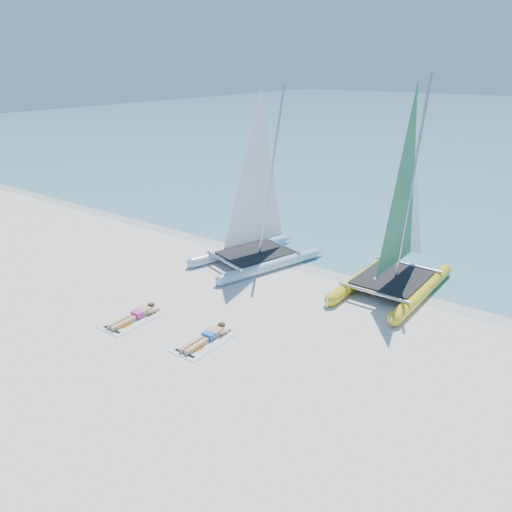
{
  "coord_description": "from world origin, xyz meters",
  "views": [
    {
      "loc": [
        8.41,
        -10.23,
        7.44
      ],
      "look_at": [
        -0.05,
        1.2,
        1.87
      ],
      "focal_mm": 35.0,
      "sensor_mm": 36.0,
      "label": 1
    }
  ],
  "objects_px": {
    "catamaran_blue": "(257,212)",
    "sunbather_a": "(136,315)",
    "towel_a": "(132,320)",
    "towel_b": "(203,342)",
    "catamaran_yellow": "(404,222)",
    "sunbather_b": "(208,336)"
  },
  "relations": [
    {
      "from": "catamaran_yellow",
      "to": "towel_b",
      "type": "distance_m",
      "value": 8.0
    },
    {
      "from": "catamaran_blue",
      "to": "catamaran_yellow",
      "type": "relative_size",
      "value": 0.94
    },
    {
      "from": "towel_a",
      "to": "sunbather_a",
      "type": "bearing_deg",
      "value": 90.0
    },
    {
      "from": "catamaran_blue",
      "to": "towel_b",
      "type": "distance_m",
      "value": 6.6
    },
    {
      "from": "catamaran_blue",
      "to": "sunbather_a",
      "type": "height_order",
      "value": "catamaran_blue"
    },
    {
      "from": "catamaran_yellow",
      "to": "towel_a",
      "type": "relative_size",
      "value": 3.98
    },
    {
      "from": "catamaran_blue",
      "to": "sunbather_a",
      "type": "distance_m",
      "value": 6.27
    },
    {
      "from": "catamaran_blue",
      "to": "sunbather_b",
      "type": "distance_m",
      "value": 6.39
    },
    {
      "from": "catamaran_yellow",
      "to": "towel_a",
      "type": "xyz_separation_m",
      "value": [
        -5.56,
        -7.43,
        -2.31
      ]
    },
    {
      "from": "sunbather_a",
      "to": "sunbather_b",
      "type": "bearing_deg",
      "value": 7.58
    },
    {
      "from": "catamaran_blue",
      "to": "towel_a",
      "type": "height_order",
      "value": "catamaran_blue"
    },
    {
      "from": "catamaran_yellow",
      "to": "sunbather_a",
      "type": "xyz_separation_m",
      "value": [
        -5.56,
        -7.24,
        -2.2
      ]
    },
    {
      "from": "towel_b",
      "to": "sunbather_b",
      "type": "bearing_deg",
      "value": 90.0
    },
    {
      "from": "towel_a",
      "to": "sunbather_b",
      "type": "bearing_deg",
      "value": 11.62
    },
    {
      "from": "sunbather_a",
      "to": "sunbather_b",
      "type": "xyz_separation_m",
      "value": [
        2.64,
        0.35,
        0.0
      ]
    },
    {
      "from": "towel_a",
      "to": "sunbather_a",
      "type": "relative_size",
      "value": 1.07
    },
    {
      "from": "towel_b",
      "to": "catamaran_yellow",
      "type": "bearing_deg",
      "value": 67.62
    },
    {
      "from": "towel_a",
      "to": "sunbather_a",
      "type": "distance_m",
      "value": 0.22
    },
    {
      "from": "towel_a",
      "to": "sunbather_b",
      "type": "relative_size",
      "value": 1.07
    },
    {
      "from": "catamaran_blue",
      "to": "towel_a",
      "type": "relative_size",
      "value": 3.74
    },
    {
      "from": "towel_a",
      "to": "sunbather_b",
      "type": "height_order",
      "value": "sunbather_b"
    },
    {
      "from": "catamaran_blue",
      "to": "sunbather_b",
      "type": "xyz_separation_m",
      "value": [
        2.39,
        -5.6,
        -1.95
      ]
    }
  ]
}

